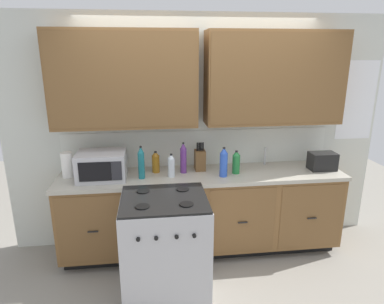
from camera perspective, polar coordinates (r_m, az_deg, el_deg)
name	(u,v)px	position (r m, az deg, el deg)	size (l,w,h in m)	color
ground_plane	(206,265)	(3.74, 2.37, -18.59)	(8.00, 8.00, 0.00)	gray
wall_unit	(200,100)	(3.58, 1.42, 8.79)	(4.18, 0.40, 2.55)	silver
counter_run	(202,212)	(3.75, 1.74, -10.07)	(3.01, 0.64, 0.92)	black
stove_range	(165,246)	(3.17, -4.56, -15.54)	(0.76, 0.68, 0.95)	#B7B7BC
microwave	(102,166)	(3.50, -15.05, -2.23)	(0.48, 0.37, 0.28)	#B7B7BC
toaster	(322,161)	(3.93, 21.23, -1.45)	(0.28, 0.18, 0.19)	black
knife_block	(200,160)	(3.65, 1.36, -1.31)	(0.11, 0.14, 0.31)	brown
sink_faucet	(265,156)	(3.91, 12.25, -0.67)	(0.02, 0.02, 0.20)	#B2B5BA
paper_towel_roll	(67,165)	(3.66, -20.38, -2.05)	(0.12, 0.12, 0.26)	white
bottle_green	(236,162)	(3.57, 7.49, -1.74)	(0.08, 0.08, 0.25)	#237A38
bottle_violet	(183,158)	(3.55, -1.47, -1.04)	(0.07, 0.07, 0.33)	#663384
bottle_teal	(141,163)	(3.42, -8.60, -1.82)	(0.07, 0.07, 0.34)	#1E707A
bottle_amber	(156,162)	(3.59, -6.16, -1.71)	(0.08, 0.08, 0.23)	#9E6619
bottle_blue	(224,162)	(3.46, 5.39, -1.74)	(0.08, 0.08, 0.31)	blue
bottle_clear	(171,166)	(3.45, -3.53, -2.30)	(0.07, 0.07, 0.25)	silver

